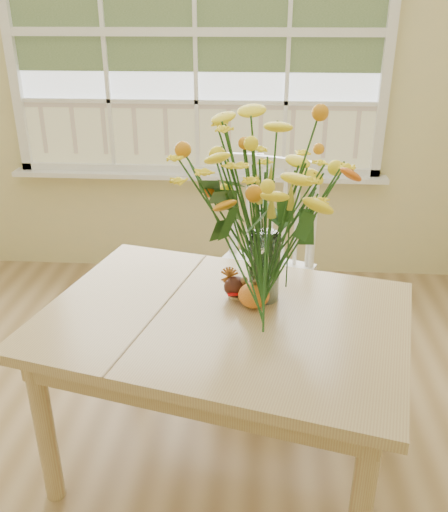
{
  "coord_description": "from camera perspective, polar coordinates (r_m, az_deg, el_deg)",
  "views": [
    {
      "loc": [
        0.42,
        -1.19,
        1.68
      ],
      "look_at": [
        0.29,
        0.49,
        0.9
      ],
      "focal_mm": 38.0,
      "sensor_mm": 36.0,
      "label": 1
    }
  ],
  "objects": [
    {
      "name": "wall_back",
      "position": [
        3.48,
        -2.92,
        19.24
      ],
      "size": [
        4.0,
        0.02,
        2.7
      ],
      "primitive_type": "cube",
      "color": "beige",
      "rests_on": "floor"
    },
    {
      "name": "window",
      "position": [
        3.43,
        -3.07,
        22.19
      ],
      "size": [
        2.42,
        0.12,
        1.74
      ],
      "color": "silver",
      "rests_on": "wall_back"
    },
    {
      "name": "dining_table",
      "position": [
        1.99,
        -0.04,
        -8.4
      ],
      "size": [
        1.46,
        1.19,
        0.68
      ],
      "rotation": [
        0.0,
        0.0,
        -0.24
      ],
      "color": "tan",
      "rests_on": "floor"
    },
    {
      "name": "windsor_chair",
      "position": [
        2.67,
        4.15,
        -0.0
      ],
      "size": [
        0.6,
        0.59,
        1.02
      ],
      "rotation": [
        0.0,
        0.0,
        -0.36
      ],
      "color": "white",
      "rests_on": "floor"
    },
    {
      "name": "flower_vase",
      "position": [
        1.9,
        4.5,
        5.88
      ],
      "size": [
        0.54,
        0.54,
        0.64
      ],
      "color": "white",
      "rests_on": "dining_table"
    },
    {
      "name": "pumpkin",
      "position": [
        1.97,
        3.16,
        -4.27
      ],
      "size": [
        0.11,
        0.11,
        0.09
      ],
      "primitive_type": "ellipsoid",
      "color": "#C65017",
      "rests_on": "dining_table"
    },
    {
      "name": "turkey_figurine",
      "position": [
        2.04,
        1.39,
        -3.18
      ],
      "size": [
        0.09,
        0.07,
        0.11
      ],
      "rotation": [
        0.0,
        0.0,
        -0.09
      ],
      "color": "#CCB78C",
      "rests_on": "dining_table"
    },
    {
      "name": "dark_gourd",
      "position": [
        2.03,
        1.22,
        -3.37
      ],
      "size": [
        0.13,
        0.09,
        0.08
      ],
      "color": "#38160F",
      "rests_on": "dining_table"
    }
  ]
}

